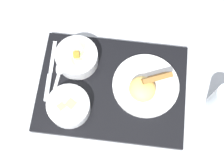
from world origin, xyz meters
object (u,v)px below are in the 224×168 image
plate_main (146,86)px  bowl_soup (69,106)px  bowl_salad (77,57)px  glass_water (221,100)px  knife (49,81)px  spoon (59,74)px

plate_main → bowl_soup: bearing=-153.5°
bowl_salad → plate_main: plate_main is taller
bowl_salad → glass_water: 0.43m
bowl_salad → knife: size_ratio=0.64×
glass_water → knife: bearing=-177.2°
bowl_salad → knife: bowl_salad is taller
plate_main → knife: plate_main is taller
knife → glass_water: glass_water is taller
spoon → bowl_soup: bearing=-149.9°
bowl_salad → knife: (-0.07, -0.08, -0.02)m
bowl_soup → glass_water: 0.43m
plate_main → bowl_salad: bearing=167.3°
bowl_salad → bowl_soup: size_ratio=1.03×
bowl_salad → glass_water: (0.43, -0.06, 0.00)m
bowl_salad → plate_main: (0.21, -0.05, -0.01)m
glass_water → bowl_salad: bearing=172.6°
bowl_salad → spoon: (-0.05, -0.05, -0.02)m
bowl_salad → spoon: 0.07m
bowl_salad → knife: bearing=-131.0°
bowl_salad → bowl_soup: (0.01, -0.15, -0.00)m
plate_main → spoon: (-0.26, -0.00, -0.01)m
bowl_soup → glass_water: bearing=12.7°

